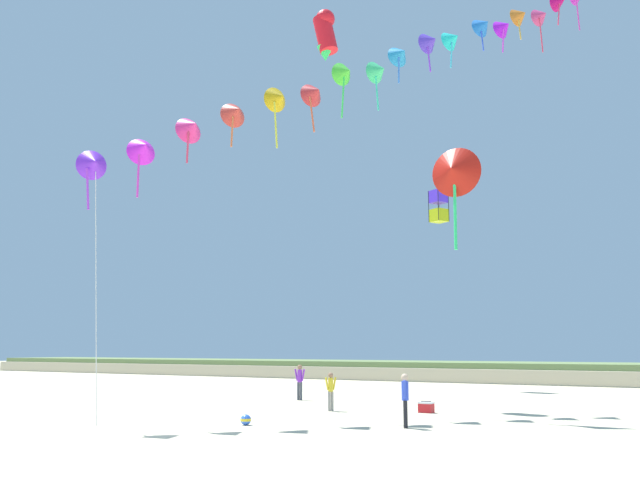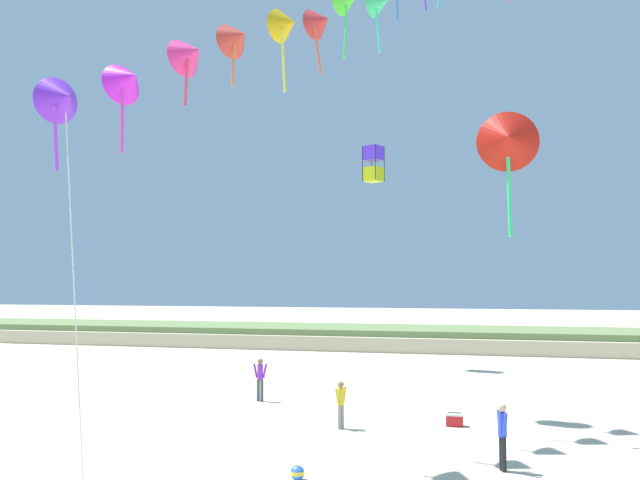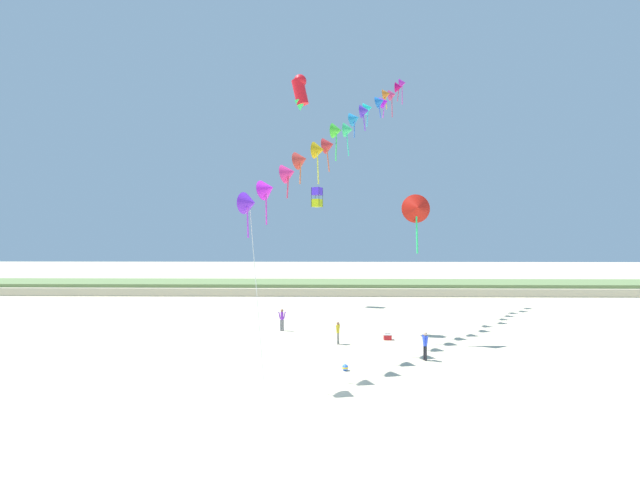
% 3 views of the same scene
% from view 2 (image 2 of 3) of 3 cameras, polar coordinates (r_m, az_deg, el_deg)
% --- Properties ---
extents(dune_ridge, '(120.00, 10.12, 1.49)m').
position_cam_2_polar(dune_ridge, '(52.91, 8.17, -8.12)').
color(dune_ridge, beige).
rests_on(dune_ridge, ground).
extents(person_near_left, '(0.62, 0.24, 1.76)m').
position_cam_2_polar(person_near_left, '(28.73, -5.06, -11.37)').
color(person_near_left, '#474C56').
rests_on(person_near_left, ground).
extents(person_near_right, '(0.34, 0.52, 1.58)m').
position_cam_2_polar(person_near_right, '(23.40, 1.77, -13.42)').
color(person_near_right, gray).
rests_on(person_near_right, ground).
extents(person_mid_center, '(0.30, 0.60, 1.75)m').
position_cam_2_polar(person_mid_center, '(18.93, 15.11, -15.32)').
color(person_mid_center, black).
rests_on(person_mid_center, ground).
extents(large_kite_mid_trail, '(2.07, 0.81, 4.25)m').
position_cam_2_polar(large_kite_mid_trail, '(23.24, 15.57, 8.14)').
color(large_kite_mid_trail, red).
extents(large_kite_high_solo, '(1.30, 1.30, 2.17)m').
position_cam_2_polar(large_kite_high_solo, '(41.31, 4.52, 6.40)').
color(large_kite_high_solo, '#B4C614').
extents(beach_cooler, '(0.58, 0.41, 0.46)m').
position_cam_2_polar(beach_cooler, '(24.38, 11.27, -14.63)').
color(beach_cooler, red).
rests_on(beach_cooler, ground).
extents(beach_ball, '(0.36, 0.36, 0.36)m').
position_cam_2_polar(beach_ball, '(17.75, -1.92, -19.00)').
color(beach_ball, blue).
rests_on(beach_ball, ground).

